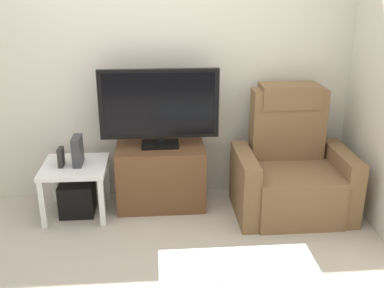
{
  "coord_description": "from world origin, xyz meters",
  "views": [
    {
      "loc": [
        0.1,
        -2.87,
        1.94
      ],
      "look_at": [
        0.37,
        0.5,
        0.7
      ],
      "focal_mm": 42.55,
      "sensor_mm": 36.0,
      "label": 1
    }
  ],
  "objects_px": {
    "recliner_armchair": "(291,170)",
    "cell_phone": "(231,286)",
    "television": "(159,106)",
    "subwoofer_box": "(78,197)",
    "tv_stand": "(161,176)",
    "coffee_table": "(242,281)",
    "book_upright": "(61,157)",
    "side_table": "(75,172)",
    "game_console": "(77,151)"
  },
  "relations": [
    {
      "from": "side_table",
      "to": "cell_phone",
      "type": "bearing_deg",
      "value": -56.9
    },
    {
      "from": "game_console",
      "to": "cell_phone",
      "type": "height_order",
      "value": "game_console"
    },
    {
      "from": "television",
      "to": "book_upright",
      "type": "bearing_deg",
      "value": -170.55
    },
    {
      "from": "recliner_armchair",
      "to": "game_console",
      "type": "height_order",
      "value": "recliner_armchair"
    },
    {
      "from": "subwoofer_box",
      "to": "book_upright",
      "type": "xyz_separation_m",
      "value": [
        -0.1,
        -0.02,
        0.39
      ]
    },
    {
      "from": "game_console",
      "to": "coffee_table",
      "type": "relative_size",
      "value": 0.27
    },
    {
      "from": "recliner_armchair",
      "to": "book_upright",
      "type": "bearing_deg",
      "value": 179.79
    },
    {
      "from": "television",
      "to": "coffee_table",
      "type": "distance_m",
      "value": 1.82
    },
    {
      "from": "game_console",
      "to": "coffee_table",
      "type": "bearing_deg",
      "value": -54.98
    },
    {
      "from": "recliner_armchair",
      "to": "game_console",
      "type": "bearing_deg",
      "value": 178.72
    },
    {
      "from": "television",
      "to": "side_table",
      "type": "distance_m",
      "value": 0.91
    },
    {
      "from": "recliner_armchair",
      "to": "book_upright",
      "type": "height_order",
      "value": "recliner_armchair"
    },
    {
      "from": "recliner_armchair",
      "to": "cell_phone",
      "type": "height_order",
      "value": "recliner_armchair"
    },
    {
      "from": "television",
      "to": "book_upright",
      "type": "relative_size",
      "value": 6.33
    },
    {
      "from": "tv_stand",
      "to": "coffee_table",
      "type": "distance_m",
      "value": 1.73
    },
    {
      "from": "television",
      "to": "recliner_armchair",
      "type": "bearing_deg",
      "value": -9.83
    },
    {
      "from": "cell_phone",
      "to": "game_console",
      "type": "bearing_deg",
      "value": 94.33
    },
    {
      "from": "game_console",
      "to": "cell_phone",
      "type": "distance_m",
      "value": 1.96
    },
    {
      "from": "tv_stand",
      "to": "television",
      "type": "distance_m",
      "value": 0.64
    },
    {
      "from": "tv_stand",
      "to": "television",
      "type": "bearing_deg",
      "value": 90.0
    },
    {
      "from": "recliner_armchair",
      "to": "subwoofer_box",
      "type": "relative_size",
      "value": 3.75
    },
    {
      "from": "tv_stand",
      "to": "book_upright",
      "type": "xyz_separation_m",
      "value": [
        -0.83,
        -0.12,
        0.25
      ]
    },
    {
      "from": "recliner_armchair",
      "to": "coffee_table",
      "type": "height_order",
      "value": "recliner_armchair"
    },
    {
      "from": "tv_stand",
      "to": "television",
      "type": "height_order",
      "value": "television"
    },
    {
      "from": "recliner_armchair",
      "to": "subwoofer_box",
      "type": "distance_m",
      "value": 1.87
    },
    {
      "from": "tv_stand",
      "to": "recliner_armchair",
      "type": "bearing_deg",
      "value": -8.9
    },
    {
      "from": "television",
      "to": "game_console",
      "type": "bearing_deg",
      "value": -171.16
    },
    {
      "from": "television",
      "to": "game_console",
      "type": "xyz_separation_m",
      "value": [
        -0.69,
        -0.11,
        -0.34
      ]
    },
    {
      "from": "subwoofer_box",
      "to": "cell_phone",
      "type": "xyz_separation_m",
      "value": [
        1.07,
        -1.65,
        0.27
      ]
    },
    {
      "from": "television",
      "to": "game_console",
      "type": "distance_m",
      "value": 0.78
    },
    {
      "from": "tv_stand",
      "to": "subwoofer_box",
      "type": "xyz_separation_m",
      "value": [
        -0.73,
        -0.1,
        -0.14
      ]
    },
    {
      "from": "television",
      "to": "subwoofer_box",
      "type": "relative_size",
      "value": 3.53
    },
    {
      "from": "game_console",
      "to": "subwoofer_box",
      "type": "bearing_deg",
      "value": -164.05
    },
    {
      "from": "television",
      "to": "book_upright",
      "type": "xyz_separation_m",
      "value": [
        -0.83,
        -0.14,
        -0.38
      ]
    },
    {
      "from": "television",
      "to": "tv_stand",
      "type": "bearing_deg",
      "value": -90.0
    },
    {
      "from": "coffee_table",
      "to": "book_upright",
      "type": "bearing_deg",
      "value": 128.7
    },
    {
      "from": "television",
      "to": "cell_phone",
      "type": "height_order",
      "value": "television"
    },
    {
      "from": "book_upright",
      "to": "coffee_table",
      "type": "xyz_separation_m",
      "value": [
        1.25,
        -1.55,
        -0.15
      ]
    },
    {
      "from": "subwoofer_box",
      "to": "coffee_table",
      "type": "bearing_deg",
      "value": -53.96
    },
    {
      "from": "recliner_armchair",
      "to": "cell_phone",
      "type": "bearing_deg",
      "value": -114.99
    },
    {
      "from": "television",
      "to": "cell_phone",
      "type": "bearing_deg",
      "value": -78.97
    },
    {
      "from": "tv_stand",
      "to": "cell_phone",
      "type": "bearing_deg",
      "value": -78.85
    },
    {
      "from": "book_upright",
      "to": "game_console",
      "type": "height_order",
      "value": "game_console"
    },
    {
      "from": "side_table",
      "to": "coffee_table",
      "type": "relative_size",
      "value": 0.6
    },
    {
      "from": "side_table",
      "to": "game_console",
      "type": "distance_m",
      "value": 0.2
    },
    {
      "from": "coffee_table",
      "to": "cell_phone",
      "type": "xyz_separation_m",
      "value": [
        -0.07,
        -0.07,
        0.03
      ]
    },
    {
      "from": "side_table",
      "to": "subwoofer_box",
      "type": "relative_size",
      "value": 1.87
    },
    {
      "from": "television",
      "to": "subwoofer_box",
      "type": "distance_m",
      "value": 1.07
    },
    {
      "from": "book_upright",
      "to": "tv_stand",
      "type": "bearing_deg",
      "value": 8.17
    },
    {
      "from": "book_upright",
      "to": "game_console",
      "type": "xyz_separation_m",
      "value": [
        0.14,
        0.03,
        0.04
      ]
    }
  ]
}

